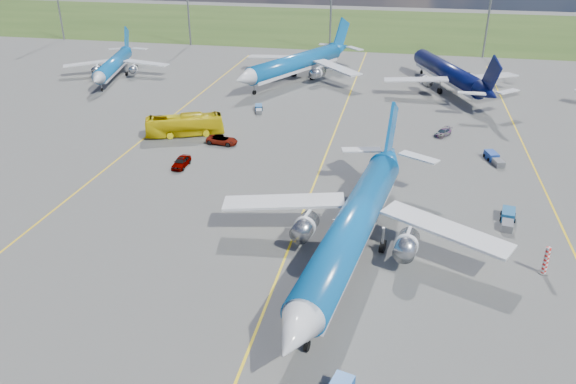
% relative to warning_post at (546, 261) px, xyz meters
% --- Properties ---
extents(ground, '(400.00, 400.00, 0.00)m').
position_rel_warning_post_xyz_m(ground, '(-26.00, -8.00, -1.50)').
color(ground, '#535350').
rests_on(ground, ground).
extents(grass_strip, '(400.00, 80.00, 0.01)m').
position_rel_warning_post_xyz_m(grass_strip, '(-26.00, 142.00, -1.50)').
color(grass_strip, '#2D4719').
rests_on(grass_strip, ground).
extents(taxiway_lines, '(60.25, 160.00, 0.02)m').
position_rel_warning_post_xyz_m(taxiway_lines, '(-25.83, 19.70, -1.49)').
color(taxiway_lines, yellow).
rests_on(taxiway_lines, ground).
extents(floodlight_masts, '(202.20, 0.50, 22.70)m').
position_rel_warning_post_xyz_m(floodlight_masts, '(-16.00, 102.00, 11.06)').
color(floodlight_masts, slate).
rests_on(floodlight_masts, ground).
extents(warning_post, '(0.50, 0.50, 3.00)m').
position_rel_warning_post_xyz_m(warning_post, '(0.00, 0.00, 0.00)').
color(warning_post, red).
rests_on(warning_post, ground).
extents(bg_jet_nw, '(32.41, 38.25, 8.71)m').
position_rel_warning_post_xyz_m(bg_jet_nw, '(-79.16, 62.89, -1.50)').
color(bg_jet_nw, '#0B5CA6').
rests_on(bg_jet_nw, ground).
extents(bg_jet_nnw, '(47.26, 51.96, 11.05)m').
position_rel_warning_post_xyz_m(bg_jet_nnw, '(-38.90, 68.96, -1.50)').
color(bg_jet_nnw, '#0B5CA6').
rests_on(bg_jet_nnw, ground).
extents(bg_jet_n, '(43.31, 48.74, 10.55)m').
position_rel_warning_post_xyz_m(bg_jet_n, '(-6.70, 68.24, -1.50)').
color(bg_jet_n, '#070D3B').
rests_on(bg_jet_n, ground).
extents(main_airliner, '(39.30, 48.08, 11.45)m').
position_rel_warning_post_xyz_m(main_airliner, '(-19.17, -1.51, -1.50)').
color(main_airliner, '#0B5CA6').
rests_on(main_airliner, ground).
extents(apron_bus, '(12.83, 7.80, 3.54)m').
position_rel_warning_post_xyz_m(apron_bus, '(-49.95, 30.63, 0.27)').
color(apron_bus, yellow).
rests_on(apron_bus, ground).
extents(service_car_a, '(1.77, 4.39, 1.49)m').
position_rel_warning_post_xyz_m(service_car_a, '(-45.67, 18.11, -0.75)').
color(service_car_a, '#999999').
rests_on(service_car_a, ground).
extents(service_car_b, '(5.12, 2.72, 1.37)m').
position_rel_warning_post_xyz_m(service_car_b, '(-42.74, 28.05, -0.82)').
color(service_car_b, '#999999').
rests_on(service_car_b, ground).
extents(service_car_c, '(3.32, 4.17, 1.13)m').
position_rel_warning_post_xyz_m(service_car_c, '(-8.36, 39.22, -0.93)').
color(service_car_c, '#999999').
rests_on(service_car_c, ground).
extents(baggage_tug_w, '(2.17, 5.21, 1.14)m').
position_rel_warning_post_xyz_m(baggage_tug_w, '(-2.06, 10.36, -0.97)').
color(baggage_tug_w, '#165186').
rests_on(baggage_tug_w, ground).
extents(baggage_tug_c, '(2.19, 4.41, 0.96)m').
position_rel_warning_post_xyz_m(baggage_tug_c, '(-41.34, 45.76, -1.05)').
color(baggage_tug_c, '#164B87').
rests_on(baggage_tug_c, ground).
extents(baggage_tug_e, '(2.63, 5.08, 1.10)m').
position_rel_warning_post_xyz_m(baggage_tug_e, '(-1.48, 29.41, -0.98)').
color(baggage_tug_e, '#193C99').
rests_on(baggage_tug_e, ground).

